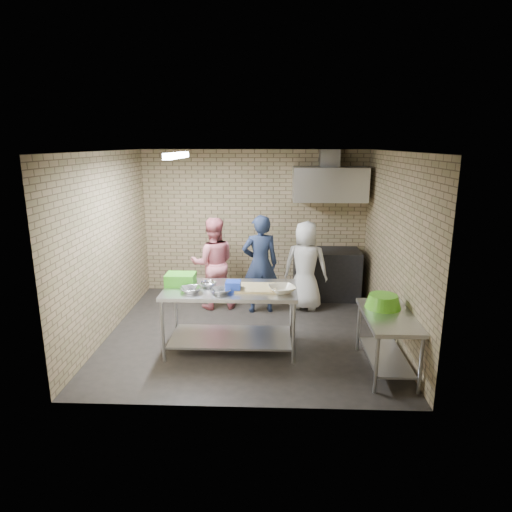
{
  "coord_description": "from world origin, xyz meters",
  "views": [
    {
      "loc": [
        0.36,
        -6.29,
        2.81
      ],
      "look_at": [
        0.1,
        0.2,
        1.15
      ],
      "focal_mm": 31.1,
      "sensor_mm": 36.0,
      "label": 1
    }
  ],
  "objects": [
    {
      "name": "floor",
      "position": [
        0.0,
        0.0,
        0.0
      ],
      "size": [
        4.2,
        4.2,
        0.0
      ],
      "primitive_type": "plane",
      "color": "black",
      "rests_on": "ground"
    },
    {
      "name": "ceiling",
      "position": [
        0.0,
        0.0,
        2.7
      ],
      "size": [
        4.2,
        4.2,
        0.0
      ],
      "primitive_type": "plane",
      "rotation": [
        3.14,
        0.0,
        0.0
      ],
      "color": "black",
      "rests_on": "ground"
    },
    {
      "name": "back_wall",
      "position": [
        0.0,
        2.0,
        1.35
      ],
      "size": [
        4.2,
        0.06,
        2.7
      ],
      "primitive_type": "cube",
      "color": "#9C8462",
      "rests_on": "ground"
    },
    {
      "name": "front_wall",
      "position": [
        0.0,
        -2.0,
        1.35
      ],
      "size": [
        4.2,
        0.06,
        2.7
      ],
      "primitive_type": "cube",
      "color": "#9C8462",
      "rests_on": "ground"
    },
    {
      "name": "left_wall",
      "position": [
        -2.1,
        0.0,
        1.35
      ],
      "size": [
        0.06,
        4.0,
        2.7
      ],
      "primitive_type": "cube",
      "color": "#9C8462",
      "rests_on": "ground"
    },
    {
      "name": "right_wall",
      "position": [
        2.1,
        0.0,
        1.35
      ],
      "size": [
        0.06,
        4.0,
        2.7
      ],
      "primitive_type": "cube",
      "color": "#9C8462",
      "rests_on": "ground"
    },
    {
      "name": "prep_table",
      "position": [
        -0.22,
        -0.59,
        0.45
      ],
      "size": [
        1.8,
        0.9,
        0.9
      ],
      "primitive_type": "cube",
      "color": "silver",
      "rests_on": "floor"
    },
    {
      "name": "side_counter",
      "position": [
        1.8,
        -1.1,
        0.38
      ],
      "size": [
        0.6,
        1.2,
        0.75
      ],
      "primitive_type": "cube",
      "color": "silver",
      "rests_on": "floor"
    },
    {
      "name": "stove",
      "position": [
        1.35,
        1.65,
        0.45
      ],
      "size": [
        1.2,
        0.7,
        0.9
      ],
      "primitive_type": "cube",
      "color": "black",
      "rests_on": "floor"
    },
    {
      "name": "range_hood",
      "position": [
        1.35,
        1.7,
        2.1
      ],
      "size": [
        1.3,
        0.6,
        0.6
      ],
      "primitive_type": "cube",
      "color": "silver",
      "rests_on": "back_wall"
    },
    {
      "name": "hood_duct",
      "position": [
        1.35,
        1.85,
        2.55
      ],
      "size": [
        0.35,
        0.3,
        0.3
      ],
      "primitive_type": "cube",
      "color": "#A5A8AD",
      "rests_on": "back_wall"
    },
    {
      "name": "wall_shelf",
      "position": [
        1.65,
        1.89,
        1.92
      ],
      "size": [
        0.8,
        0.2,
        0.04
      ],
      "primitive_type": "cube",
      "color": "#3F2B19",
      "rests_on": "back_wall"
    },
    {
      "name": "fluorescent_fixture",
      "position": [
        -1.0,
        0.0,
        2.64
      ],
      "size": [
        0.1,
        1.25,
        0.08
      ],
      "primitive_type": "cube",
      "color": "white",
      "rests_on": "ceiling"
    },
    {
      "name": "green_crate",
      "position": [
        -0.92,
        -0.47,
        0.98
      ],
      "size": [
        0.4,
        0.3,
        0.16
      ],
      "primitive_type": "cube",
      "color": "green",
      "rests_on": "prep_table"
    },
    {
      "name": "blue_tub",
      "position": [
        -0.17,
        -0.69,
        0.96
      ],
      "size": [
        0.2,
        0.2,
        0.13
      ],
      "primitive_type": "cube",
      "color": "#1836B6",
      "rests_on": "prep_table"
    },
    {
      "name": "cutting_board",
      "position": [
        0.13,
        -0.61,
        0.91
      ],
      "size": [
        0.55,
        0.42,
        0.03
      ],
      "primitive_type": "cube",
      "color": "tan",
      "rests_on": "prep_table"
    },
    {
      "name": "mixing_bowl_a",
      "position": [
        -0.72,
        -0.79,
        0.93
      ],
      "size": [
        0.36,
        0.36,
        0.07
      ],
      "primitive_type": "imported",
      "rotation": [
        0.0,
        0.0,
        0.33
      ],
      "color": "silver",
      "rests_on": "prep_table"
    },
    {
      "name": "mixing_bowl_b",
      "position": [
        -0.52,
        -0.54,
        0.93
      ],
      "size": [
        0.27,
        0.27,
        0.07
      ],
      "primitive_type": "imported",
      "rotation": [
        0.0,
        0.0,
        0.33
      ],
      "color": "silver",
      "rests_on": "prep_table"
    },
    {
      "name": "mixing_bowl_c",
      "position": [
        -0.32,
        -0.81,
        0.93
      ],
      "size": [
        0.33,
        0.33,
        0.06
      ],
      "primitive_type": "imported",
      "rotation": [
        0.0,
        0.0,
        0.33
      ],
      "color": "#BABDC1",
      "rests_on": "prep_table"
    },
    {
      "name": "ceramic_bowl",
      "position": [
        0.48,
        -0.74,
        0.94
      ],
      "size": [
        0.44,
        0.44,
        0.08
      ],
      "primitive_type": "imported",
      "rotation": [
        0.0,
        0.0,
        0.33
      ],
      "color": "beige",
      "rests_on": "prep_table"
    },
    {
      "name": "green_basin",
      "position": [
        1.78,
        -0.85,
        0.83
      ],
      "size": [
        0.46,
        0.46,
        0.17
      ],
      "primitive_type": null,
      "color": "#59C626",
      "rests_on": "side_counter"
    },
    {
      "name": "bottle_red",
      "position": [
        1.4,
        1.89,
        2.03
      ],
      "size": [
        0.07,
        0.07,
        0.18
      ],
      "primitive_type": "cylinder",
      "color": "#B22619",
      "rests_on": "wall_shelf"
    },
    {
      "name": "bottle_green",
      "position": [
        1.8,
        1.89,
        2.02
      ],
      "size": [
        0.06,
        0.06,
        0.15
      ],
      "primitive_type": "cylinder",
      "color": "green",
      "rests_on": "wall_shelf"
    },
    {
      "name": "man_navy",
      "position": [
        0.14,
        0.88,
        0.84
      ],
      "size": [
        0.68,
        0.51,
        1.67
      ],
      "primitive_type": "imported",
      "rotation": [
        0.0,
        0.0,
        3.34
      ],
      "color": "#161F37",
      "rests_on": "floor"
    },
    {
      "name": "woman_pink",
      "position": [
        -0.67,
        1.04,
        0.8
      ],
      "size": [
        0.87,
        0.73,
        1.59
      ],
      "primitive_type": "imported",
      "rotation": [
        0.0,
        0.0,
        3.33
      ],
      "color": "#DD7581",
      "rests_on": "floor"
    },
    {
      "name": "woman_white",
      "position": [
        0.92,
        1.05,
        0.77
      ],
      "size": [
        0.83,
        0.62,
        1.54
      ],
      "primitive_type": "imported",
      "rotation": [
        0.0,
        0.0,
        2.95
      ],
      "color": "white",
      "rests_on": "floor"
    }
  ]
}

